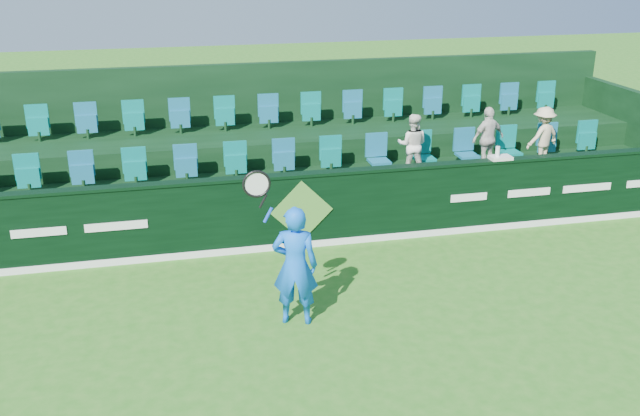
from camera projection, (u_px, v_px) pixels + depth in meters
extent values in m
plane|color=#276D1A|center=(364.00, 370.00, 8.99)|extent=(60.00, 60.00, 0.00)
cube|color=black|center=(301.00, 211.00, 12.41)|extent=(16.00, 0.20, 1.30)
cube|color=black|center=(300.00, 175.00, 12.17)|extent=(16.00, 0.24, 0.05)
cube|color=white|center=(302.00, 245.00, 12.52)|extent=(16.00, 0.02, 0.12)
cube|color=#4D8831|center=(302.00, 211.00, 12.29)|extent=(1.10, 0.02, 1.10)
cube|color=white|center=(39.00, 232.00, 11.39)|extent=(0.85, 0.01, 0.14)
cube|color=white|center=(116.00, 226.00, 11.64)|extent=(1.00, 0.01, 0.14)
cube|color=white|center=(469.00, 197.00, 12.94)|extent=(0.70, 0.01, 0.14)
cube|color=white|center=(529.00, 193.00, 13.19)|extent=(0.85, 0.01, 0.14)
cube|color=white|center=(587.00, 188.00, 13.44)|extent=(1.00, 0.01, 0.14)
cube|color=black|center=(289.00, 204.00, 13.50)|extent=(16.00, 2.00, 0.80)
cube|color=black|center=(273.00, 162.00, 15.14)|extent=(16.00, 1.80, 1.30)
cube|color=black|center=(265.00, 122.00, 15.83)|extent=(16.00, 0.20, 2.60)
cube|color=black|center=(632.00, 137.00, 15.76)|extent=(0.20, 4.00, 2.00)
cube|color=#07726B|center=(285.00, 162.00, 13.62)|extent=(13.50, 0.50, 0.60)
cube|color=#07726B|center=(269.00, 115.00, 15.08)|extent=(13.50, 0.50, 0.60)
imported|color=blue|center=(295.00, 266.00, 9.83)|extent=(0.72, 0.57, 1.74)
cylinder|color=#143FBF|center=(268.00, 215.00, 9.37)|extent=(0.14, 0.04, 0.21)
cylinder|color=black|center=(263.00, 201.00, 9.29)|extent=(0.12, 0.03, 0.19)
torus|color=black|center=(257.00, 184.00, 9.19)|extent=(0.51, 0.04, 0.51)
cylinder|color=silver|center=(257.00, 184.00, 9.19)|extent=(0.42, 0.01, 0.42)
imported|color=white|center=(412.00, 145.00, 13.67)|extent=(0.72, 0.65, 1.20)
imported|color=beige|center=(488.00, 138.00, 13.99)|extent=(0.79, 0.48, 1.26)
imported|color=beige|center=(543.00, 136.00, 14.25)|extent=(0.87, 0.66, 1.20)
cube|color=silver|center=(500.00, 158.00, 12.93)|extent=(0.40, 0.26, 0.06)
cylinder|color=white|center=(497.00, 153.00, 12.88)|extent=(0.08, 0.08, 0.25)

